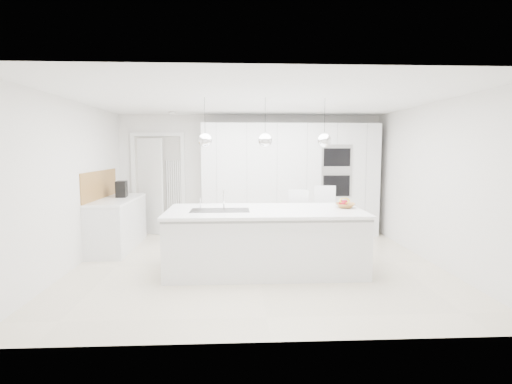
{
  "coord_description": "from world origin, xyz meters",
  "views": [
    {
      "loc": [
        -0.32,
        -6.0,
        1.76
      ],
      "look_at": [
        0.0,
        0.3,
        1.1
      ],
      "focal_mm": 28.0,
      "sensor_mm": 36.0,
      "label": 1
    }
  ],
  "objects_px": {
    "espresso_machine": "(122,189)",
    "bar_stool_right": "(326,221)",
    "fruit_bowl": "(345,206)",
    "bar_stool_left": "(300,224)",
    "island_base": "(265,242)"
  },
  "relations": [
    {
      "from": "espresso_machine",
      "to": "bar_stool_right",
      "type": "height_order",
      "value": "espresso_machine"
    },
    {
      "from": "fruit_bowl",
      "to": "espresso_machine",
      "type": "xyz_separation_m",
      "value": [
        -3.75,
        1.59,
        0.11
      ]
    },
    {
      "from": "fruit_bowl",
      "to": "espresso_machine",
      "type": "distance_m",
      "value": 4.07
    },
    {
      "from": "espresso_machine",
      "to": "bar_stool_left",
      "type": "distance_m",
      "value": 3.34
    },
    {
      "from": "island_base",
      "to": "bar_stool_right",
      "type": "bearing_deg",
      "value": 38.23
    },
    {
      "from": "espresso_machine",
      "to": "bar_stool_left",
      "type": "relative_size",
      "value": 0.27
    },
    {
      "from": "fruit_bowl",
      "to": "espresso_machine",
      "type": "bearing_deg",
      "value": 157.03
    },
    {
      "from": "espresso_machine",
      "to": "bar_stool_left",
      "type": "height_order",
      "value": "espresso_machine"
    },
    {
      "from": "fruit_bowl",
      "to": "island_base",
      "type": "bearing_deg",
      "value": -173.1
    },
    {
      "from": "island_base",
      "to": "bar_stool_right",
      "type": "distance_m",
      "value": 1.41
    },
    {
      "from": "fruit_bowl",
      "to": "bar_stool_left",
      "type": "distance_m",
      "value": 0.96
    },
    {
      "from": "espresso_machine",
      "to": "bar_stool_left",
      "type": "bearing_deg",
      "value": -21.49
    },
    {
      "from": "island_base",
      "to": "espresso_machine",
      "type": "bearing_deg",
      "value": 145.53
    },
    {
      "from": "island_base",
      "to": "fruit_bowl",
      "type": "relative_size",
      "value": 9.73
    },
    {
      "from": "fruit_bowl",
      "to": "espresso_machine",
      "type": "relative_size",
      "value": 0.97
    }
  ]
}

